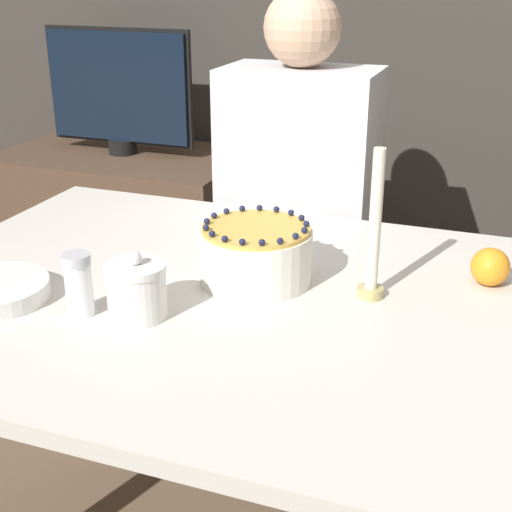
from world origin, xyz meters
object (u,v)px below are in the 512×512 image
at_px(sugar_bowl, 137,290).
at_px(person_man_blue_shirt, 297,254).
at_px(tv_monitor, 119,90).
at_px(sugar_shaker, 79,284).
at_px(candle, 374,239).
at_px(cake, 256,254).

distance_m(sugar_bowl, person_man_blue_shirt, 0.85).
xyz_separation_m(sugar_bowl, tv_monitor, (-0.74, 1.23, 0.10)).
xyz_separation_m(sugar_shaker, tv_monitor, (-0.65, 1.26, 0.09)).
relative_size(sugar_bowl, candle, 0.44).
relative_size(sugar_bowl, tv_monitor, 0.22).
bearing_deg(sugar_bowl, candle, 30.73).
bearing_deg(sugar_shaker, cake, 45.11).
bearing_deg(sugar_bowl, sugar_shaker, -164.13).
xyz_separation_m(sugar_bowl, candle, (0.36, 0.21, 0.06)).
height_order(sugar_shaker, person_man_blue_shirt, person_man_blue_shirt).
distance_m(cake, sugar_bowl, 0.25).
bearing_deg(person_man_blue_shirt, cake, 99.35).
height_order(person_man_blue_shirt, tv_monitor, person_man_blue_shirt).
distance_m(candle, person_man_blue_shirt, 0.75).
relative_size(cake, tv_monitor, 0.39).
height_order(cake, sugar_shaker, cake).
bearing_deg(sugar_bowl, cake, 56.35).
relative_size(person_man_blue_shirt, tv_monitor, 2.27).
relative_size(cake, candle, 0.77).
height_order(sugar_bowl, tv_monitor, tv_monitor).
xyz_separation_m(cake, candle, (0.22, 0.00, 0.06)).
bearing_deg(person_man_blue_shirt, tv_monitor, -28.15).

